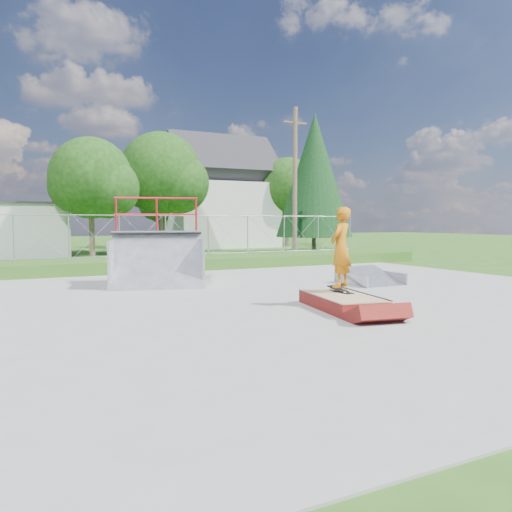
{
  "coord_description": "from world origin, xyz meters",
  "views": [
    {
      "loc": [
        -6.25,
        -10.84,
        2.03
      ],
      "look_at": [
        -0.28,
        1.07,
        1.1
      ],
      "focal_mm": 35.0,
      "sensor_mm": 36.0,
      "label": 1
    }
  ],
  "objects_px": {
    "grind_box": "(342,302)",
    "skater": "(341,250)",
    "flat_bank_ramp": "(371,277)",
    "quarter_pipe": "(157,241)"
  },
  "relations": [
    {
      "from": "grind_box",
      "to": "skater",
      "type": "height_order",
      "value": "skater"
    },
    {
      "from": "flat_bank_ramp",
      "to": "skater",
      "type": "xyz_separation_m",
      "value": [
        -3.36,
        -2.95,
        1.1
      ]
    },
    {
      "from": "grind_box",
      "to": "flat_bank_ramp",
      "type": "xyz_separation_m",
      "value": [
        3.57,
        3.29,
        0.07
      ]
    },
    {
      "from": "quarter_pipe",
      "to": "grind_box",
      "type": "bearing_deg",
      "value": -50.3
    },
    {
      "from": "grind_box",
      "to": "quarter_pipe",
      "type": "relative_size",
      "value": 0.91
    },
    {
      "from": "grind_box",
      "to": "skater",
      "type": "xyz_separation_m",
      "value": [
        0.21,
        0.35,
        1.17
      ]
    },
    {
      "from": "grind_box",
      "to": "quarter_pipe",
      "type": "distance_m",
      "value": 6.65
    },
    {
      "from": "grind_box",
      "to": "skater",
      "type": "distance_m",
      "value": 1.24
    },
    {
      "from": "grind_box",
      "to": "quarter_pipe",
      "type": "bearing_deg",
      "value": 123.7
    },
    {
      "from": "flat_bank_ramp",
      "to": "quarter_pipe",
      "type": "bearing_deg",
      "value": 156.75
    }
  ]
}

